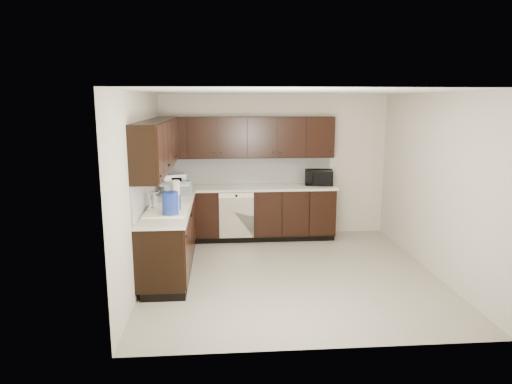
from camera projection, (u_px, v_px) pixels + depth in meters
floor at (290, 273)px, 6.41m from camera, size 4.00×4.00×0.00m
ceiling at (293, 92)px, 5.92m from camera, size 4.00×4.00×0.00m
wall_back at (274, 166)px, 8.12m from camera, size 4.00×0.02×2.50m
wall_left at (141, 188)px, 6.01m from camera, size 0.02×4.00×2.50m
wall_right at (434, 184)px, 6.32m from camera, size 0.02×4.00×2.50m
wall_front at (325, 226)px, 4.21m from camera, size 4.00×0.02×2.50m
lower_cabinets at (218, 225)px, 7.33m from camera, size 3.00×2.80×0.90m
countertop at (218, 195)px, 7.23m from camera, size 3.03×2.83×0.04m
backsplash at (204, 177)px, 7.37m from camera, size 3.00×2.80×0.48m
upper_cabinets at (211, 141)px, 7.15m from camera, size 3.00×2.80×0.70m
dishwasher at (236, 213)px, 7.63m from camera, size 0.58×0.04×0.78m
sink at (167, 215)px, 6.09m from camera, size 0.54×0.82×0.42m
microwave at (319, 177)px, 7.94m from camera, size 0.52×0.39×0.26m
soap_bottle_a at (177, 201)px, 6.19m from camera, size 0.10×0.10×0.22m
soap_bottle_b at (154, 200)px, 6.18m from camera, size 0.12×0.12×0.24m
toaster_oven at (174, 181)px, 7.70m from camera, size 0.44×0.38×0.24m
storage_bin at (176, 189)px, 7.14m from camera, size 0.51×0.45×0.17m
blue_pitcher at (170, 204)px, 5.80m from camera, size 0.22×0.22×0.31m
teal_tumbler at (188, 185)px, 7.41m from camera, size 0.09×0.09×0.19m
paper_towel_roll at (176, 189)px, 6.90m from camera, size 0.14×0.14×0.26m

